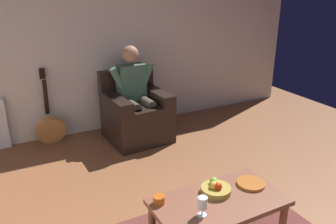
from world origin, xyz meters
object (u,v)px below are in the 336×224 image
(guitar, at_px, (51,127))
(decorative_dish, at_px, (251,183))
(candle_jar, at_px, (159,200))
(fruit_bowl, at_px, (216,188))
(person_seated, at_px, (135,91))
(wine_glass_near, at_px, (203,204))
(armchair, at_px, (136,115))
(coffee_table, at_px, (219,206))

(guitar, height_order, decorative_dish, guitar)
(decorative_dish, xyz_separation_m, candle_jar, (0.80, -0.11, 0.02))
(fruit_bowl, height_order, decorative_dish, fruit_bowl)
(fruit_bowl, distance_m, decorative_dish, 0.33)
(person_seated, relative_size, decorative_dish, 5.27)
(guitar, distance_m, wine_glass_near, 2.73)
(armchair, bearing_deg, fruit_bowl, 82.77)
(decorative_dish, relative_size, candle_jar, 2.56)
(armchair, xyz_separation_m, coffee_table, (0.17, 2.17, 0.01))
(person_seated, height_order, guitar, person_seated)
(wine_glass_near, height_order, candle_jar, wine_glass_near)
(coffee_table, distance_m, guitar, 2.68)
(fruit_bowl, bearing_deg, candle_jar, -8.78)
(coffee_table, relative_size, decorative_dish, 4.43)
(armchair, bearing_deg, coffee_table, 82.05)
(armchair, distance_m, wine_glass_near, 2.31)
(armchair, xyz_separation_m, fruit_bowl, (0.14, 2.07, 0.11))
(person_seated, bearing_deg, decorative_dish, 91.71)
(fruit_bowl, bearing_deg, person_seated, -93.74)
(armchair, xyz_separation_m, decorative_dish, (-0.19, 2.11, 0.08))
(fruit_bowl, bearing_deg, wine_glass_near, 37.90)
(guitar, distance_m, candle_jar, 2.41)
(armchair, bearing_deg, candle_jar, 69.58)
(wine_glass_near, bearing_deg, decorative_dish, -164.80)
(guitar, xyz_separation_m, wine_glass_near, (-0.67, 2.63, 0.28))
(wine_glass_near, distance_m, decorative_dish, 0.61)
(fruit_bowl, xyz_separation_m, decorative_dish, (-0.33, 0.04, -0.03))
(decorative_dish, bearing_deg, guitar, -63.13)
(fruit_bowl, xyz_separation_m, candle_jar, (0.47, -0.07, -0.01))
(person_seated, distance_m, decorative_dish, 2.13)
(armchair, height_order, candle_jar, armchair)
(coffee_table, bearing_deg, candle_jar, -21.03)
(person_seated, height_order, decorative_dish, person_seated)
(wine_glass_near, xyz_separation_m, candle_jar, (0.22, -0.27, -0.06))
(guitar, xyz_separation_m, fruit_bowl, (-0.93, 2.43, 0.22))
(person_seated, xyz_separation_m, guitar, (1.06, -0.36, -0.46))
(guitar, bearing_deg, wine_glass_near, 104.36)
(coffee_table, relative_size, guitar, 1.06)
(candle_jar, bearing_deg, person_seated, -106.94)
(person_seated, bearing_deg, wine_glass_near, 76.80)
(wine_glass_near, relative_size, decorative_dish, 0.65)
(guitar, height_order, candle_jar, guitar)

